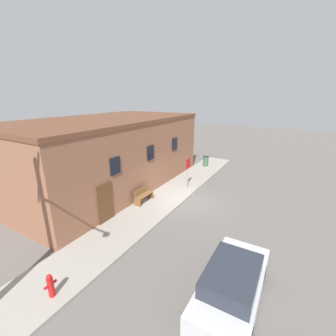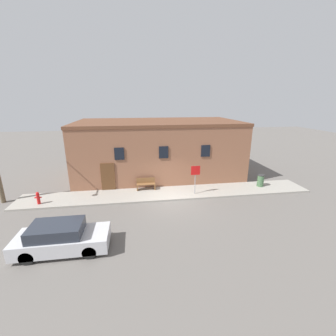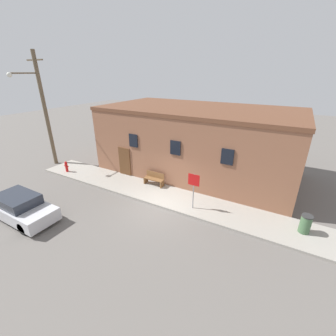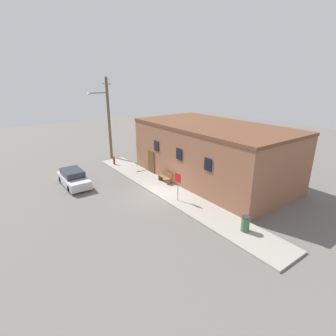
# 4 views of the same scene
# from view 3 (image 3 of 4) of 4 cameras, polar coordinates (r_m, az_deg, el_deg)

# --- Properties ---
(ground_plane) EXTENTS (80.00, 80.00, 0.00)m
(ground_plane) POSITION_cam_3_polar(r_m,az_deg,el_deg) (13.17, -2.43, -9.94)
(ground_plane) COLOR #66605B
(sidewalk) EXTENTS (20.90, 2.47, 0.13)m
(sidewalk) POSITION_cam_3_polar(r_m,az_deg,el_deg) (14.04, 0.23, -7.33)
(sidewalk) COLOR #9E998E
(sidewalk) RESTS_ON ground
(brick_building) EXTENTS (14.01, 7.36, 4.88)m
(brick_building) POSITION_cam_3_polar(r_m,az_deg,el_deg) (17.25, 7.56, 7.00)
(brick_building) COLOR #8E5B42
(brick_building) RESTS_ON ground
(fire_hydrant) EXTENTS (0.41, 0.20, 0.83)m
(fire_hydrant) POSITION_cam_3_polar(r_m,az_deg,el_deg) (18.83, -24.38, 0.35)
(fire_hydrant) COLOR red
(fire_hydrant) RESTS_ON sidewalk
(stop_sign) EXTENTS (0.65, 0.06, 2.09)m
(stop_sign) POSITION_cam_3_polar(r_m,az_deg,el_deg) (12.22, 6.52, -4.31)
(stop_sign) COLOR gray
(stop_sign) RESTS_ON sidewalk
(bench) EXTENTS (1.38, 0.44, 0.87)m
(bench) POSITION_cam_3_polar(r_m,az_deg,el_deg) (15.20, -3.52, -2.78)
(bench) COLOR brown
(bench) RESTS_ON sidewalk
(trash_bin) EXTENTS (0.51, 0.51, 0.93)m
(trash_bin) POSITION_cam_3_polar(r_m,az_deg,el_deg) (12.71, 31.52, -11.99)
(trash_bin) COLOR #426642
(trash_bin) RESTS_ON sidewalk
(utility_pole) EXTENTS (1.80, 2.27, 8.69)m
(utility_pole) POSITION_cam_3_polar(r_m,az_deg,el_deg) (20.37, -29.07, 13.11)
(utility_pole) COLOR brown
(utility_pole) RESTS_ON ground
(parked_car) EXTENTS (4.06, 1.69, 1.35)m
(parked_car) POSITION_cam_3_polar(r_m,az_deg,el_deg) (14.26, -33.29, -8.37)
(parked_car) COLOR black
(parked_car) RESTS_ON ground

